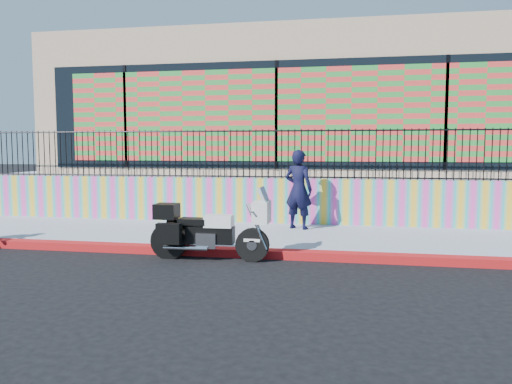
# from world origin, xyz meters

# --- Properties ---
(ground) EXTENTS (90.00, 90.00, 0.00)m
(ground) POSITION_xyz_m (0.00, 0.00, 0.00)
(ground) COLOR black
(ground) RESTS_ON ground
(red_curb) EXTENTS (16.00, 0.30, 0.15)m
(red_curb) POSITION_xyz_m (0.00, 0.00, 0.07)
(red_curb) COLOR #B00C1F
(red_curb) RESTS_ON ground
(sidewalk) EXTENTS (16.00, 3.00, 0.15)m
(sidewalk) POSITION_xyz_m (0.00, 1.65, 0.07)
(sidewalk) COLOR #8B93A7
(sidewalk) RESTS_ON ground
(mural_wall) EXTENTS (16.00, 0.20, 1.10)m
(mural_wall) POSITION_xyz_m (0.00, 3.25, 0.70)
(mural_wall) COLOR #FF43B4
(mural_wall) RESTS_ON sidewalk
(metal_fence) EXTENTS (15.80, 0.04, 1.20)m
(metal_fence) POSITION_xyz_m (0.00, 3.25, 1.85)
(metal_fence) COLOR black
(metal_fence) RESTS_ON mural_wall
(elevated_platform) EXTENTS (16.00, 10.00, 1.25)m
(elevated_platform) POSITION_xyz_m (0.00, 8.35, 0.62)
(elevated_platform) COLOR #8B93A7
(elevated_platform) RESTS_ON ground
(storefront_building) EXTENTS (14.00, 8.06, 4.00)m
(storefront_building) POSITION_xyz_m (0.00, 8.13, 3.25)
(storefront_building) COLOR tan
(storefront_building) RESTS_ON elevated_platform
(police_motorcycle) EXTENTS (2.13, 0.71, 1.33)m
(police_motorcycle) POSITION_xyz_m (-0.58, -0.35, 0.56)
(police_motorcycle) COLOR black
(police_motorcycle) RESTS_ON ground
(police_officer) EXTENTS (0.77, 0.63, 1.81)m
(police_officer) POSITION_xyz_m (0.76, 2.45, 1.05)
(police_officer) COLOR black
(police_officer) RESTS_ON sidewalk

